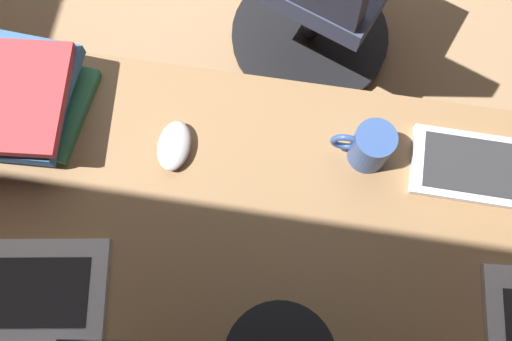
% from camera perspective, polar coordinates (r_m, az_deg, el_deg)
% --- Properties ---
extents(desk, '(1.80, 0.65, 0.73)m').
position_cam_1_polar(desk, '(1.09, -0.40, -7.21)').
color(desk, '#936D47').
rests_on(desk, ground).
extents(drawer_pedestal, '(0.40, 0.51, 0.69)m').
position_cam_1_polar(drawer_pedestal, '(1.41, -9.27, -9.12)').
color(drawer_pedestal, '#936D47').
rests_on(drawer_pedestal, ground).
extents(laptop_leftmost, '(0.33, 0.28, 0.19)m').
position_cam_1_polar(laptop_leftmost, '(1.04, -24.57, -14.16)').
color(laptop_leftmost, silver).
rests_on(laptop_leftmost, desk).
extents(mouse_main, '(0.06, 0.10, 0.03)m').
position_cam_1_polar(mouse_main, '(1.05, -8.70, 2.64)').
color(mouse_main, silver).
rests_on(mouse_main, desk).
extents(book_stack_near, '(0.24, 0.26, 0.10)m').
position_cam_1_polar(book_stack_near, '(1.14, -23.77, 6.99)').
color(book_stack_near, '#3D8456').
rests_on(book_stack_near, desk).
extents(coffee_mug, '(0.12, 0.08, 0.10)m').
position_cam_1_polar(coffee_mug, '(1.03, 12.01, 2.52)').
color(coffee_mug, '#335193').
rests_on(coffee_mug, desk).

